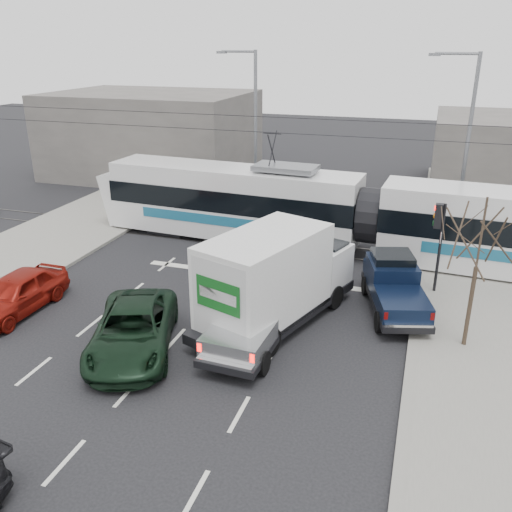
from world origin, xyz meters
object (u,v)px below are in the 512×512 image
(tram, at_px, (369,217))
(street_lamp_far, at_px, (252,121))
(traffic_signal, at_px, (439,229))
(box_truck, at_px, (275,279))
(bare_tree, at_px, (481,240))
(navy_pickup, at_px, (394,285))
(silver_pickup, at_px, (260,309))
(red_car, at_px, (16,293))
(green_car, at_px, (133,330))
(street_lamp_near, at_px, (464,137))

(tram, bearing_deg, street_lamp_far, 145.07)
(traffic_signal, distance_m, box_truck, 6.88)
(bare_tree, distance_m, box_truck, 6.71)
(bare_tree, distance_m, tram, 8.62)
(navy_pickup, bearing_deg, box_truck, -163.13)
(traffic_signal, relative_size, silver_pickup, 0.63)
(tram, height_order, navy_pickup, tram)
(box_truck, height_order, red_car, box_truck)
(bare_tree, height_order, street_lamp_far, street_lamp_far)
(traffic_signal, relative_size, green_car, 0.67)
(street_lamp_far, xyz_separation_m, red_car, (-3.99, -15.86, -4.36))
(tram, relative_size, box_truck, 3.57)
(silver_pickup, distance_m, red_car, 9.21)
(bare_tree, height_order, box_truck, bare_tree)
(navy_pickup, bearing_deg, traffic_signal, 36.66)
(red_car, bearing_deg, bare_tree, 9.38)
(street_lamp_near, bearing_deg, bare_tree, -88.58)
(bare_tree, xyz_separation_m, box_truck, (-6.39, -0.33, -2.04))
(box_truck, xyz_separation_m, green_car, (-3.88, -3.12, -1.01))
(navy_pickup, bearing_deg, green_car, -160.11)
(traffic_signal, height_order, box_truck, traffic_signal)
(street_lamp_far, relative_size, silver_pickup, 1.59)
(box_truck, bearing_deg, bare_tree, 22.03)
(bare_tree, relative_size, green_car, 0.93)
(street_lamp_far, relative_size, navy_pickup, 1.79)
(street_lamp_near, height_order, navy_pickup, street_lamp_near)
(silver_pickup, bearing_deg, street_lamp_far, 112.12)
(street_lamp_near, height_order, box_truck, street_lamp_near)
(green_car, bearing_deg, silver_pickup, 10.23)
(street_lamp_far, height_order, box_truck, street_lamp_far)
(street_lamp_far, relative_size, tram, 0.34)
(traffic_signal, bearing_deg, navy_pickup, -127.24)
(bare_tree, xyz_separation_m, street_lamp_far, (-11.79, 13.50, 1.32))
(silver_pickup, bearing_deg, red_car, -170.41)
(bare_tree, distance_m, silver_pickup, 7.31)
(box_truck, bearing_deg, street_lamp_near, 81.79)
(street_lamp_near, height_order, red_car, street_lamp_near)
(silver_pickup, height_order, green_car, silver_pickup)
(navy_pickup, relative_size, red_car, 1.14)
(traffic_signal, distance_m, tram, 4.56)
(navy_pickup, xyz_separation_m, red_car, (-13.27, -4.55, -0.23))
(green_car, bearing_deg, red_car, 148.30)
(street_lamp_near, height_order, green_car, street_lamp_near)
(tram, xyz_separation_m, red_car, (-11.67, -9.71, -1.18))
(bare_tree, bearing_deg, navy_pickup, 138.78)
(box_truck, bearing_deg, green_car, -122.12)
(box_truck, bearing_deg, navy_pickup, 52.06)
(tram, relative_size, green_car, 5.00)
(bare_tree, height_order, street_lamp_near, street_lamp_near)
(navy_pickup, bearing_deg, silver_pickup, -155.97)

